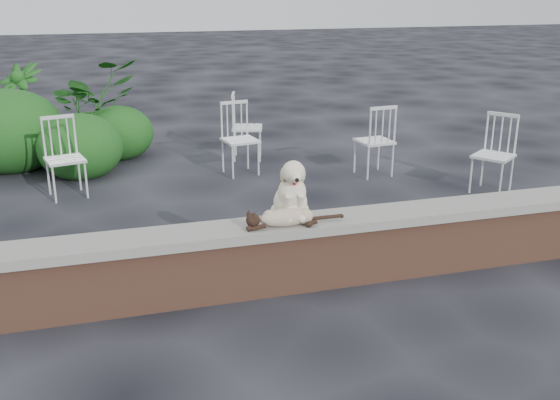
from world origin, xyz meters
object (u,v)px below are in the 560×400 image
object	(u,v)px
dog	(290,188)
chair_d	(493,154)
chair_c	(374,140)
potted_plant_b	(22,109)
chair_a	(65,158)
chair_b	(240,139)
chair_e	(247,126)
cat	(286,216)
potted_plant_a	(93,108)

from	to	relation	value
dog	chair_d	bearing A→B (deg)	34.09
dog	chair_c	world-z (taller)	dog
chair_d	potted_plant_b	bearing A→B (deg)	-158.44
chair_a	chair_b	bearing A→B (deg)	-3.53
dog	chair_a	bearing A→B (deg)	127.82
chair_b	chair_c	bearing A→B (deg)	-27.09
chair_b	chair_e	bearing A→B (deg)	60.44
potted_plant_b	cat	bearing A→B (deg)	-65.68
dog	cat	xyz separation A→B (m)	(-0.08, -0.15, -0.18)
chair_d	potted_plant_b	distance (m)	6.57
chair_e	cat	bearing A→B (deg)	-173.80
chair_c	chair_d	xyz separation A→B (m)	(1.05, -1.08, 0.00)
potted_plant_b	chair_b	bearing A→B (deg)	-34.26
chair_c	chair_d	bearing A→B (deg)	128.75
cat	chair_e	distance (m)	4.21
dog	potted_plant_b	bearing A→B (deg)	120.99
chair_d	potted_plant_b	xyz separation A→B (m)	(-5.54, 3.53, 0.19)
cat	chair_b	bearing A→B (deg)	88.72
chair_e	chair_a	distance (m)	2.67
chair_b	potted_plant_b	bearing A→B (deg)	136.37
cat	chair_b	xyz separation A→B (m)	(0.40, 3.43, -0.19)
chair_e	chair_d	distance (m)	3.39
chair_d	potted_plant_a	xyz separation A→B (m)	(-4.54, 3.13, 0.23)
chair_d	dog	bearing A→B (deg)	-97.15
chair_e	potted_plant_a	distance (m)	2.24
chair_c	chair_a	distance (m)	3.85
chair_c	potted_plant_b	size ratio (longest dim) A/B	0.71
cat	potted_plant_a	distance (m)	5.15
cat	chair_d	world-z (taller)	chair_d
chair_c	chair_e	bearing A→B (deg)	-47.25
chair_e	potted_plant_a	world-z (taller)	potted_plant_a
cat	chair_a	world-z (taller)	chair_a
chair_d	chair_b	world-z (taller)	same
potted_plant_b	chair_a	bearing A→B (deg)	-74.32
chair_c	potted_plant_b	world-z (taller)	potted_plant_b
chair_a	chair_d	world-z (taller)	same
dog	chair_d	size ratio (longest dim) A/B	0.56
cat	chair_e	bearing A→B (deg)	86.26
cat	potted_plant_a	size ratio (longest dim) A/B	0.68
chair_b	potted_plant_b	size ratio (longest dim) A/B	0.71
chair_e	chair_b	world-z (taller)	same
cat	potted_plant_b	bearing A→B (deg)	119.65
chair_b	potted_plant_a	xyz separation A→B (m)	(-1.82, 1.52, 0.23)
chair_e	chair_a	xyz separation A→B (m)	(-2.44, -1.09, 0.00)
chair_d	chair_c	bearing A→B (deg)	-171.65
potted_plant_a	potted_plant_b	world-z (taller)	potted_plant_a
potted_plant_a	potted_plant_b	bearing A→B (deg)	157.97
chair_a	chair_c	bearing A→B (deg)	-15.58
chair_a	potted_plant_a	distance (m)	1.93
chair_d	cat	bearing A→B (deg)	-95.68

